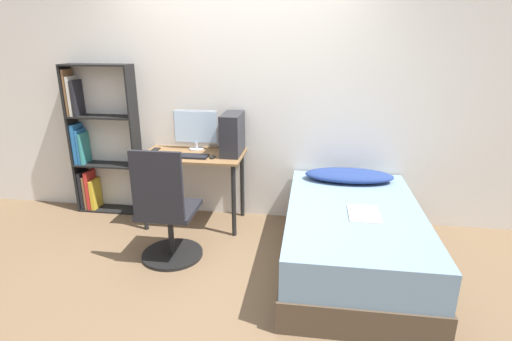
# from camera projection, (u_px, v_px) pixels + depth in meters

# --- Properties ---
(ground_plane) EXTENTS (14.00, 14.00, 0.00)m
(ground_plane) POSITION_uv_depth(u_px,v_px,m) (213.00, 281.00, 3.22)
(ground_plane) COLOR brown
(wall_back) EXTENTS (8.00, 0.05, 2.50)m
(wall_back) POSITION_uv_depth(u_px,v_px,m) (240.00, 101.00, 4.07)
(wall_back) COLOR silver
(wall_back) RESTS_ON ground_plane
(desk) EXTENTS (1.01, 0.57, 0.75)m
(desk) POSITION_uv_depth(u_px,v_px,m) (194.00, 166.00, 4.04)
(desk) COLOR brown
(desk) RESTS_ON ground_plane
(bookshelf) EXTENTS (0.73, 0.22, 1.61)m
(bookshelf) POSITION_uv_depth(u_px,v_px,m) (94.00, 147.00, 4.32)
(bookshelf) COLOR black
(bookshelf) RESTS_ON ground_plane
(office_chair) EXTENTS (0.54, 0.54, 1.04)m
(office_chair) POSITION_uv_depth(u_px,v_px,m) (167.00, 219.00, 3.40)
(office_chair) COLOR black
(office_chair) RESTS_ON ground_plane
(bed) EXTENTS (1.11, 1.84, 0.54)m
(bed) POSITION_uv_depth(u_px,v_px,m) (352.00, 238.00, 3.35)
(bed) COLOR #4C3D2D
(bed) RESTS_ON ground_plane
(pillow) EXTENTS (0.85, 0.36, 0.11)m
(pillow) POSITION_uv_depth(u_px,v_px,m) (349.00, 175.00, 3.86)
(pillow) COLOR navy
(pillow) RESTS_ON bed
(magazine) EXTENTS (0.24, 0.32, 0.01)m
(magazine) POSITION_uv_depth(u_px,v_px,m) (364.00, 214.00, 3.14)
(magazine) COLOR silver
(magazine) RESTS_ON bed
(monitor) EXTENTS (0.47, 0.15, 0.41)m
(monitor) POSITION_uv_depth(u_px,v_px,m) (196.00, 128.00, 4.10)
(monitor) COLOR #B7B7BC
(monitor) RESTS_ON desk
(keyboard) EXTENTS (0.44, 0.15, 0.02)m
(keyboard) POSITION_uv_depth(u_px,v_px,m) (186.00, 156.00, 3.90)
(keyboard) COLOR black
(keyboard) RESTS_ON desk
(pc_tower) EXTENTS (0.18, 0.40, 0.41)m
(pc_tower) POSITION_uv_depth(u_px,v_px,m) (232.00, 134.00, 3.94)
(pc_tower) COLOR #232328
(pc_tower) RESTS_ON desk
(mouse) EXTENTS (0.06, 0.09, 0.02)m
(mouse) POSITION_uv_depth(u_px,v_px,m) (213.00, 157.00, 3.86)
(mouse) COLOR black
(mouse) RESTS_ON desk
(phone) EXTENTS (0.07, 0.14, 0.01)m
(phone) POSITION_uv_depth(u_px,v_px,m) (155.00, 150.00, 4.13)
(phone) COLOR black
(phone) RESTS_ON desk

